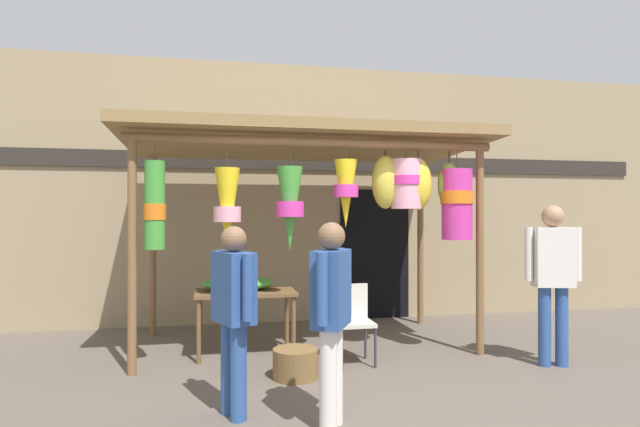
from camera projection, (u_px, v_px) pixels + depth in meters
The scene contains 10 objects.
ground_plane at pixel (338, 366), 5.49m from camera, with size 30.00×30.00×0.00m, color #60564C.
shop_facade at pixel (300, 193), 7.97m from camera, with size 12.64×0.29×3.88m.
market_stall_canopy at pixel (319, 162), 6.21m from camera, with size 4.30×2.26×2.61m.
display_table at pixel (246, 298), 5.95m from camera, with size 1.13×0.66×0.73m.
flower_heap_on_table at pixel (239, 283), 6.00m from camera, with size 0.82×0.57×0.15m.
folding_chair at pixel (352, 316), 5.64m from camera, with size 0.40×0.40×0.84m.
wicker_basket_by_table at pixel (295, 363), 5.09m from camera, with size 0.45×0.45×0.29m, color brown.
vendor_in_orange at pixel (553, 271), 5.50m from camera, with size 0.58×0.31×1.71m.
customer_foreground at pixel (331, 307), 3.90m from camera, with size 0.38×0.54×1.55m.
shopper_by_bananas at pixel (234, 305), 4.11m from camera, with size 0.36×0.55×1.51m.
Camera 1 is at (-1.27, -5.35, 1.60)m, focal length 29.09 mm.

